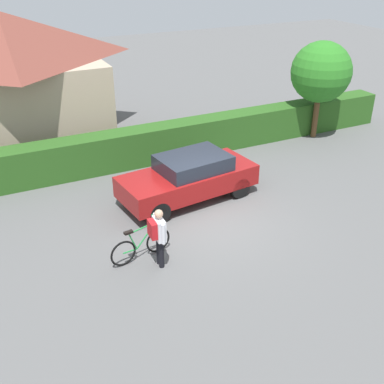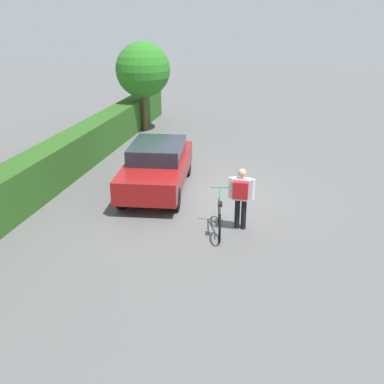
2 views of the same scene
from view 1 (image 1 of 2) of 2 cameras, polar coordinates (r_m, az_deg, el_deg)
name	(u,v)px [view 1 (image 1 of 2)]	position (r m, az deg, el deg)	size (l,w,h in m)	color
ground_plane	(208,221)	(13.47, 1.98, -3.47)	(60.00, 60.00, 0.00)	#585858
hedge_row	(148,145)	(16.93, -5.27, 5.69)	(20.41, 0.90, 1.28)	#29551C
house_distant	(8,77)	(19.61, -21.32, 12.76)	(6.89, 5.80, 4.89)	tan
parked_car_near	(189,177)	(14.23, -0.36, 1.82)	(4.32, 2.15, 1.41)	maroon
bicycle	(141,245)	(11.81, -6.16, -6.40)	(1.66, 0.50, 0.99)	black
person_rider	(158,233)	(11.22, -4.11, -4.96)	(0.35, 0.64, 1.55)	black
tree_kerbside	(321,72)	(19.27, 15.31, 13.76)	(2.32, 2.32, 3.78)	brown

